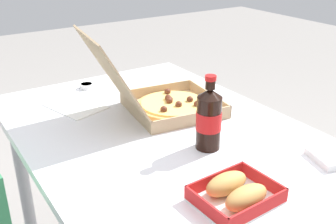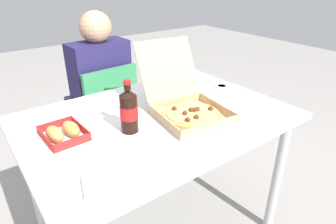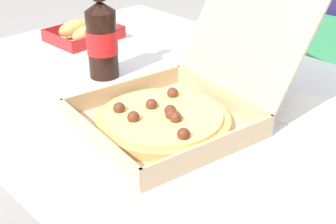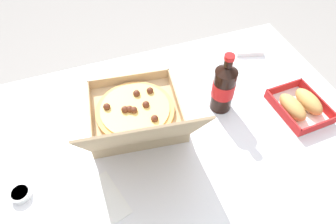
# 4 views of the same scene
# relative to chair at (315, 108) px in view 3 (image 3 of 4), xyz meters

# --- Properties ---
(dining_table) EXTENTS (1.20, 0.84, 0.75)m
(dining_table) POSITION_rel_chair_xyz_m (-0.02, -0.66, 0.18)
(dining_table) COLOR white
(dining_table) RESTS_ON ground_plane
(chair) EXTENTS (0.43, 0.43, 0.83)m
(chair) POSITION_rel_chair_xyz_m (0.00, 0.00, 0.00)
(chair) COLOR #338451
(chair) RESTS_ON ground_plane
(diner_person) EXTENTS (0.37, 0.42, 1.15)m
(diner_person) POSITION_rel_chair_xyz_m (-0.00, 0.06, 0.21)
(diner_person) COLOR #333847
(diner_person) RESTS_ON ground_plane
(pizza_box_open) EXTENTS (0.35, 0.48, 0.30)m
(pizza_box_open) POSITION_rel_chair_xyz_m (0.09, -0.74, 0.32)
(pizza_box_open) COLOR tan
(pizza_box_open) RESTS_ON dining_table
(bread_side_box) EXTENTS (0.16, 0.20, 0.06)m
(bread_side_box) POSITION_rel_chair_xyz_m (-0.44, -0.60, 0.30)
(bread_side_box) COLOR white
(bread_side_box) RESTS_ON dining_table
(cola_bottle) EXTENTS (0.07, 0.07, 0.22)m
(cola_bottle) POSITION_rel_chair_xyz_m (-0.20, -0.71, 0.37)
(cola_bottle) COLOR black
(cola_bottle) RESTS_ON dining_table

